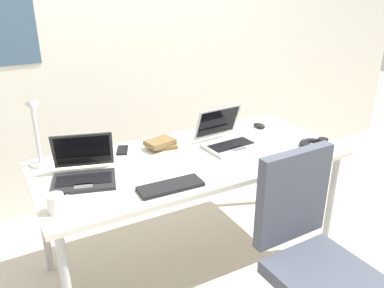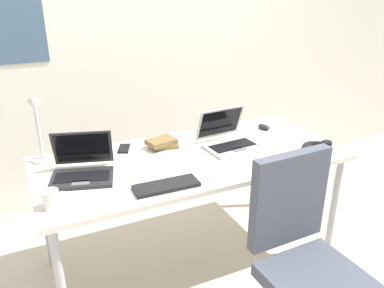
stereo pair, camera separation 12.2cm
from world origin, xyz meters
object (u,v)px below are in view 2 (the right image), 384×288
cell_phone (124,148)px  headphones (317,147)px  laptop_near_lamp (228,139)px  book_stack (163,143)px  external_keyboard (166,186)px  computer_mouse (264,127)px  office_chair (306,275)px  laptop_front_right (82,169)px  desk_lamp (39,131)px  coffee_mug (51,199)px

cell_phone → headphones: (1.07, -0.51, 0.01)m
laptop_near_lamp → cell_phone: size_ratio=2.52×
laptop_near_lamp → book_stack: bearing=157.7°
external_keyboard → book_stack: bearing=72.5°
cell_phone → computer_mouse: bearing=18.7°
office_chair → laptop_front_right: bearing=136.9°
external_keyboard → cell_phone: 0.56m
desk_lamp → headphones: size_ratio=1.87×
laptop_front_right → coffee_mug: laptop_front_right is taller
laptop_front_right → external_keyboard: (0.35, -0.30, -0.04)m
desk_lamp → computer_mouse: (1.44, -0.08, -0.18)m
laptop_near_lamp → computer_mouse: size_ratio=3.57×
headphones → office_chair: bearing=-132.3°
desk_lamp → laptop_front_right: bearing=-56.6°
laptop_near_lamp → book_stack: 0.41m
desk_lamp → coffee_mug: bearing=-91.8°
laptop_front_right → cell_phone: size_ratio=2.82×
cell_phone → headphones: bearing=-2.3°
desk_lamp → headphones: desk_lamp is taller
desk_lamp → external_keyboard: desk_lamp is taller
cell_phone → book_stack: bearing=5.3°
headphones → coffee_mug: (-1.55, -0.00, 0.03)m
external_keyboard → desk_lamp: bearing=134.9°
laptop_front_right → book_stack: size_ratio=1.89×
external_keyboard → coffee_mug: size_ratio=2.92×
laptop_near_lamp → computer_mouse: laptop_near_lamp is taller
external_keyboard → cell_phone: bearing=97.6°
desk_lamp → computer_mouse: desk_lamp is taller
computer_mouse → book_stack: bearing=163.9°
laptop_front_right → cell_phone: 0.39m
computer_mouse → book_stack: 0.75m
laptop_front_right → headphones: 1.39m
coffee_mug → book_stack: bearing=31.6°
headphones → office_chair: (-0.50, -0.56, -0.36)m
laptop_near_lamp → headphones: size_ratio=1.60×
coffee_mug → laptop_near_lamp: bearing=14.5°
book_stack → coffee_mug: size_ratio=1.80×
laptop_near_lamp → coffee_mug: bearing=-165.5°
desk_lamp → book_stack: size_ratio=1.97×
laptop_front_right → computer_mouse: bearing=8.1°
laptop_near_lamp → computer_mouse: 0.40m
headphones → cell_phone: bearing=154.6°
external_keyboard → headphones: bearing=4.5°
laptop_near_lamp → external_keyboard: size_ratio=1.04×
cell_phone → external_keyboard: bearing=-60.9°
external_keyboard → coffee_mug: 0.54m
laptop_front_right → office_chair: bearing=-43.1°
computer_mouse → cell_phone: size_ratio=0.71×
coffee_mug → cell_phone: bearing=46.5°
external_keyboard → office_chair: bearing=-43.3°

